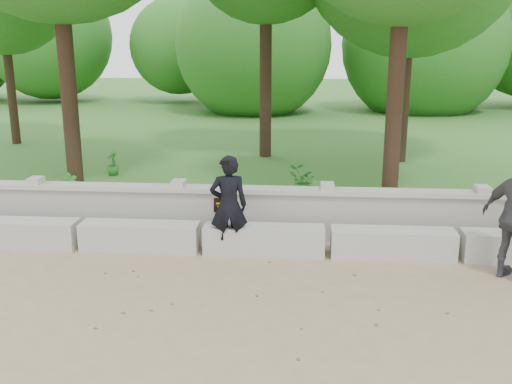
# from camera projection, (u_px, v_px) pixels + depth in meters

# --- Properties ---
(ground) EXTENTS (80.00, 80.00, 0.00)m
(ground) POSITION_uv_depth(u_px,v_px,m) (176.00, 303.00, 7.31)
(ground) COLOR #99835E
(ground) RESTS_ON ground
(lawn) EXTENTS (40.00, 22.00, 0.25)m
(lawn) POSITION_uv_depth(u_px,v_px,m) (259.00, 132.00, 20.78)
(lawn) COLOR #346625
(lawn) RESTS_ON ground
(concrete_bench) EXTENTS (11.90, 0.45, 0.45)m
(concrete_bench) POSITION_uv_depth(u_px,v_px,m) (202.00, 238.00, 9.08)
(concrete_bench) COLOR #A6A39C
(concrete_bench) RESTS_ON ground
(parapet_wall) EXTENTS (12.50, 0.35, 0.90)m
(parapet_wall) POSITION_uv_depth(u_px,v_px,m) (208.00, 211.00, 9.70)
(parapet_wall) COLOR #9C9A93
(parapet_wall) RESTS_ON ground
(man_main) EXTENTS (0.65, 0.59, 1.60)m
(man_main) POSITION_uv_depth(u_px,v_px,m) (229.00, 206.00, 8.81)
(man_main) COLOR black
(man_main) RESTS_ON ground
(shrub_a) EXTENTS (0.34, 0.37, 0.58)m
(shrub_a) POSITION_uv_depth(u_px,v_px,m) (72.00, 187.00, 11.03)
(shrub_a) COLOR #297226
(shrub_a) RESTS_ON lawn
(shrub_b) EXTENTS (0.41, 0.43, 0.61)m
(shrub_b) POSITION_uv_depth(u_px,v_px,m) (316.00, 198.00, 10.21)
(shrub_b) COLOR #297226
(shrub_b) RESTS_ON lawn
(shrub_c) EXTENTS (0.63, 0.57, 0.59)m
(shrub_c) POSITION_uv_depth(u_px,v_px,m) (302.00, 181.00, 11.51)
(shrub_c) COLOR #297226
(shrub_c) RESTS_ON lawn
(shrub_d) EXTENTS (0.42, 0.42, 0.56)m
(shrub_d) POSITION_uv_depth(u_px,v_px,m) (113.00, 163.00, 13.31)
(shrub_d) COLOR #297226
(shrub_d) RESTS_ON lawn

